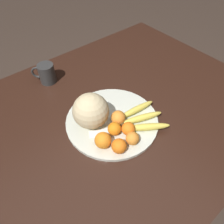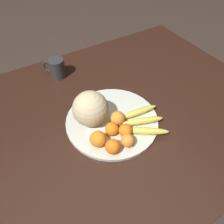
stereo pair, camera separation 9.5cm
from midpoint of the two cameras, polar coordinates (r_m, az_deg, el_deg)
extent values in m
plane|color=#382B23|center=(1.68, -1.58, -17.85)|extent=(12.00, 12.00, 0.00)
cube|color=black|center=(1.06, -2.39, -0.72)|extent=(1.55, 1.17, 0.04)
cube|color=black|center=(1.94, 5.12, 9.94)|extent=(0.07, 0.07, 0.72)
cylinder|color=beige|center=(1.00, -2.74, -2.39)|extent=(0.42, 0.42, 0.01)
torus|color=#47382D|center=(1.00, -2.74, -2.34)|extent=(0.42, 0.42, 0.01)
sphere|color=beige|center=(0.93, -8.50, 0.10)|extent=(0.16, 0.16, 0.16)
sphere|color=#473819|center=(0.95, -0.37, -3.18)|extent=(0.02, 0.02, 0.02)
ellipsoid|color=#DBC64C|center=(0.95, 6.29, -4.08)|extent=(0.19, 0.14, 0.03)
ellipsoid|color=#DBC64C|center=(0.98, 5.14, -1.66)|extent=(0.19, 0.09, 0.03)
ellipsoid|color=#DBC64C|center=(1.01, 3.75, 0.52)|extent=(0.19, 0.05, 0.03)
sphere|color=orange|center=(0.92, -2.35, -4.56)|extent=(0.06, 0.06, 0.06)
sphere|color=orange|center=(0.89, 2.30, -7.07)|extent=(0.06, 0.06, 0.06)
sphere|color=orange|center=(0.88, -5.51, -7.55)|extent=(0.07, 0.07, 0.07)
sphere|color=orange|center=(0.87, -1.32, -9.09)|extent=(0.06, 0.06, 0.06)
sphere|color=orange|center=(0.96, -1.22, -1.60)|extent=(0.06, 0.06, 0.06)
sphere|color=orange|center=(0.92, 1.32, -4.54)|extent=(0.06, 0.06, 0.06)
cube|color=white|center=(0.95, -5.91, -5.59)|extent=(0.10, 0.08, 0.00)
cylinder|color=#2D2D2D|center=(1.24, -18.79, 9.40)|extent=(0.09, 0.09, 0.11)
torus|color=#2D2D2D|center=(1.26, -20.92, 9.51)|extent=(0.06, 0.06, 0.07)
camera|label=1|loc=(0.05, -92.87, -3.08)|focal=35.00mm
camera|label=2|loc=(0.05, 87.13, 3.08)|focal=35.00mm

